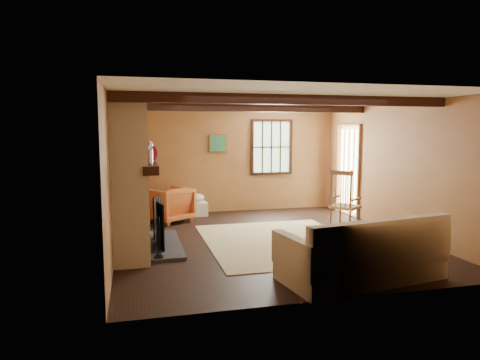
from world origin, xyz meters
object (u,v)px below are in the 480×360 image
object	(u,v)px
fireplace	(132,180)
rocking_chair	(344,205)
sofa	(364,257)
laundry_basket	(196,209)
armchair	(169,204)

from	to	relation	value
fireplace	rocking_chair	size ratio (longest dim) A/B	2.06
rocking_chair	sofa	size ratio (longest dim) A/B	0.53
sofa	laundry_basket	world-z (taller)	sofa
fireplace	armchair	size ratio (longest dim) A/B	3.01
fireplace	sofa	distance (m)	3.71
fireplace	armchair	xyz separation A→B (m)	(0.73, 1.89, -0.74)
laundry_basket	armchair	bearing A→B (deg)	-141.26
sofa	rocking_chair	bearing A→B (deg)	58.37
rocking_chair	fireplace	bearing A→B (deg)	58.51
armchair	sofa	bearing A→B (deg)	83.31
fireplace	sofa	size ratio (longest dim) A/B	1.09
fireplace	armchair	bearing A→B (deg)	68.90
sofa	armchair	xyz separation A→B (m)	(-2.11, 4.13, 0.06)
laundry_basket	armchair	distance (m)	0.82
rocking_chair	laundry_basket	distance (m)	3.30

